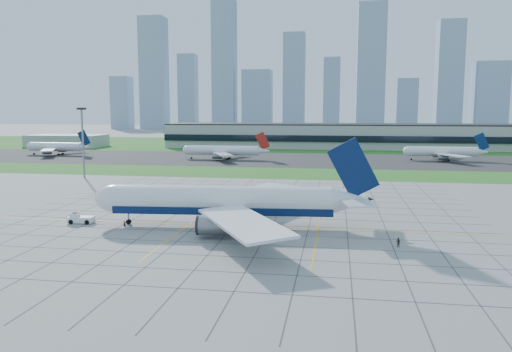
{
  "coord_description": "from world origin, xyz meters",
  "views": [
    {
      "loc": [
        21.51,
        -104.35,
        24.71
      ],
      "look_at": [
        0.1,
        27.57,
        7.0
      ],
      "focal_mm": 35.0,
      "sensor_mm": 36.0,
      "label": 1
    }
  ],
  "objects_px": {
    "pushback_tug": "(80,219)",
    "distant_jet_1": "(224,150)",
    "airliner": "(225,202)",
    "crew_far": "(398,243)",
    "distant_jet_2": "(443,152)",
    "distant_jet_0": "(57,147)",
    "light_mast": "(83,134)",
    "crew_near": "(125,224)"
  },
  "relations": [
    {
      "from": "airliner",
      "to": "pushback_tug",
      "type": "bearing_deg",
      "value": 179.56
    },
    {
      "from": "crew_far",
      "to": "distant_jet_1",
      "type": "bearing_deg",
      "value": 168.29
    },
    {
      "from": "distant_jet_0",
      "to": "crew_far",
      "type": "bearing_deg",
      "value": -44.82
    },
    {
      "from": "pushback_tug",
      "to": "distant_jet_0",
      "type": "height_order",
      "value": "distant_jet_0"
    },
    {
      "from": "pushback_tug",
      "to": "crew_far",
      "type": "distance_m",
      "value": 67.5
    },
    {
      "from": "crew_far",
      "to": "pushback_tug",
      "type": "bearing_deg",
      "value": -133.05
    },
    {
      "from": "crew_near",
      "to": "distant_jet_2",
      "type": "relative_size",
      "value": 0.04
    },
    {
      "from": "distant_jet_1",
      "to": "airliner",
      "type": "bearing_deg",
      "value": -77.01
    },
    {
      "from": "crew_far",
      "to": "distant_jet_2",
      "type": "bearing_deg",
      "value": 130.78
    },
    {
      "from": "airliner",
      "to": "pushback_tug",
      "type": "height_order",
      "value": "airliner"
    },
    {
      "from": "airliner",
      "to": "distant_jet_2",
      "type": "bearing_deg",
      "value": 59.36
    },
    {
      "from": "distant_jet_1",
      "to": "distant_jet_2",
      "type": "height_order",
      "value": "same"
    },
    {
      "from": "crew_far",
      "to": "distant_jet_2",
      "type": "xyz_separation_m",
      "value": [
        40.4,
        164.66,
        3.63
      ]
    },
    {
      "from": "distant_jet_0",
      "to": "distant_jet_1",
      "type": "relative_size",
      "value": 1.0
    },
    {
      "from": "crew_far",
      "to": "distant_jet_2",
      "type": "distance_m",
      "value": 169.59
    },
    {
      "from": "airliner",
      "to": "pushback_tug",
      "type": "xyz_separation_m",
      "value": [
        -32.16,
        -2.31,
        -4.27
      ]
    },
    {
      "from": "distant_jet_1",
      "to": "distant_jet_2",
      "type": "bearing_deg",
      "value": 5.69
    },
    {
      "from": "distant_jet_0",
      "to": "distant_jet_2",
      "type": "bearing_deg",
      "value": 0.36
    },
    {
      "from": "pushback_tug",
      "to": "distant_jet_0",
      "type": "bearing_deg",
      "value": 117.73
    },
    {
      "from": "pushback_tug",
      "to": "distant_jet_1",
      "type": "relative_size",
      "value": 0.19
    },
    {
      "from": "airliner",
      "to": "crew_far",
      "type": "relative_size",
      "value": 35.92
    },
    {
      "from": "light_mast",
      "to": "crew_near",
      "type": "height_order",
      "value": "light_mast"
    },
    {
      "from": "light_mast",
      "to": "pushback_tug",
      "type": "relative_size",
      "value": 3.18
    },
    {
      "from": "airliner",
      "to": "pushback_tug",
      "type": "relative_size",
      "value": 7.66
    },
    {
      "from": "distant_jet_0",
      "to": "crew_near",
      "type": "bearing_deg",
      "value": -55.22
    },
    {
      "from": "crew_near",
      "to": "distant_jet_1",
      "type": "distance_m",
      "value": 148.25
    },
    {
      "from": "airliner",
      "to": "distant_jet_1",
      "type": "distance_m",
      "value": 146.39
    },
    {
      "from": "light_mast",
      "to": "crew_near",
      "type": "relative_size",
      "value": 16.53
    },
    {
      "from": "distant_jet_0",
      "to": "airliner",
      "type": "bearing_deg",
      "value": -49.55
    },
    {
      "from": "crew_near",
      "to": "distant_jet_2",
      "type": "bearing_deg",
      "value": 19.84
    },
    {
      "from": "crew_far",
      "to": "distant_jet_0",
      "type": "height_order",
      "value": "distant_jet_0"
    },
    {
      "from": "crew_far",
      "to": "distant_jet_2",
      "type": "height_order",
      "value": "distant_jet_2"
    },
    {
      "from": "airliner",
      "to": "distant_jet_2",
      "type": "height_order",
      "value": "airliner"
    },
    {
      "from": "airliner",
      "to": "distant_jet_0",
      "type": "relative_size",
      "value": 1.44
    },
    {
      "from": "crew_near",
      "to": "airliner",
      "type": "bearing_deg",
      "value": -25.24
    },
    {
      "from": "distant_jet_0",
      "to": "distant_jet_1",
      "type": "bearing_deg",
      "value": -5.6
    },
    {
      "from": "airliner",
      "to": "distant_jet_1",
      "type": "bearing_deg",
      "value": 98.45
    },
    {
      "from": "distant_jet_1",
      "to": "crew_far",
      "type": "bearing_deg",
      "value": -66.27
    },
    {
      "from": "crew_near",
      "to": "light_mast",
      "type": "bearing_deg",
      "value": 84.38
    },
    {
      "from": "light_mast",
      "to": "crew_far",
      "type": "distance_m",
      "value": 130.26
    },
    {
      "from": "pushback_tug",
      "to": "crew_near",
      "type": "xyz_separation_m",
      "value": [
        11.63,
        -2.73,
        -0.21
      ]
    },
    {
      "from": "distant_jet_0",
      "to": "pushback_tug",
      "type": "bearing_deg",
      "value": -57.73
    }
  ]
}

